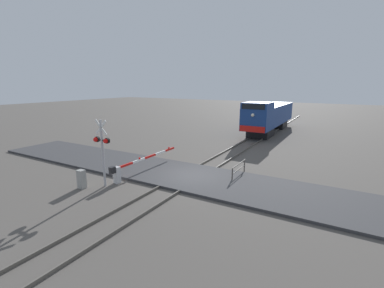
{
  "coord_description": "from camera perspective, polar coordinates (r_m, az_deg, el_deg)",
  "views": [
    {
      "loc": [
        8.61,
        -14.66,
        6.16
      ],
      "look_at": [
        -1.13,
        2.17,
        1.76
      ],
      "focal_mm": 25.08,
      "sensor_mm": 36.0,
      "label": 1
    }
  ],
  "objects": [
    {
      "name": "crossing_signal",
      "position": [
        16.76,
        -18.59,
        -0.3
      ],
      "size": [
        1.18,
        0.33,
        4.12
      ],
      "color": "#ADADB2",
      "rests_on": "ground_plane"
    },
    {
      "name": "ground_plane",
      "position": [
        18.08,
        -0.35,
        -7.18
      ],
      "size": [
        160.0,
        160.0,
        0.0
      ],
      "primitive_type": "plane",
      "color": "#514C47"
    },
    {
      "name": "guard_railing",
      "position": [
        18.3,
        9.91,
        -5.09
      ],
      "size": [
        0.08,
        2.39,
        0.95
      ],
      "color": "#4C4742",
      "rests_on": "ground_plane"
    },
    {
      "name": "crossing_gate",
      "position": [
        18.32,
        -13.25,
        -4.82
      ],
      "size": [
        0.36,
        6.96,
        1.16
      ],
      "color": "silver",
      "rests_on": "ground_plane"
    },
    {
      "name": "utility_cabinet",
      "position": [
        17.5,
        -22.44,
        -6.91
      ],
      "size": [
        0.45,
        0.35,
        1.13
      ],
      "primitive_type": "cube",
      "color": "#999993",
      "rests_on": "ground_plane"
    },
    {
      "name": "locomotive",
      "position": [
        35.93,
        16.09,
        5.75
      ],
      "size": [
        2.92,
        14.7,
        4.14
      ],
      "color": "black",
      "rests_on": "ground_plane"
    },
    {
      "name": "rail_track_left",
      "position": [
        18.41,
        -2.29,
        -6.57
      ],
      "size": [
        0.08,
        80.0,
        0.15
      ],
      "primitive_type": "cube",
      "color": "#59544C",
      "rests_on": "ground_plane"
    },
    {
      "name": "rail_track_right",
      "position": [
        17.72,
        1.67,
        -7.34
      ],
      "size": [
        0.08,
        80.0,
        0.15
      ],
      "primitive_type": "cube",
      "color": "#59544C",
      "rests_on": "ground_plane"
    },
    {
      "name": "road_surface",
      "position": [
        18.05,
        -0.35,
        -6.94
      ],
      "size": [
        36.0,
        5.0,
        0.16
      ],
      "primitive_type": "cube",
      "color": "#38383A",
      "rests_on": "ground_plane"
    }
  ]
}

